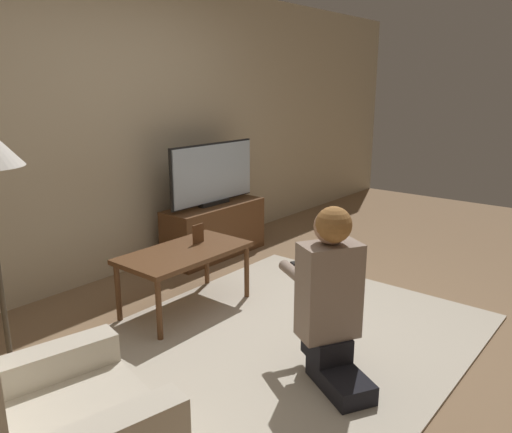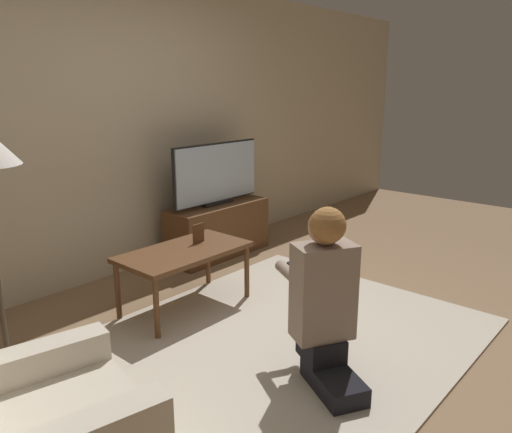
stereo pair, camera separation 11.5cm
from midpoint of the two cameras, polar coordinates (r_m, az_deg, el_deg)
ground_plane at (r=3.49m, az=4.05°, el=-13.83°), size 10.00×10.00×0.00m
wall_back at (r=4.50m, az=-15.88°, el=9.56°), size 10.00×0.06×2.60m
rug at (r=3.49m, az=4.05°, el=-13.71°), size 2.59×2.16×0.02m
tv_stand at (r=5.00m, az=-3.70°, el=-1.53°), size 1.11×0.39×0.53m
tv at (r=4.88m, az=-3.84°, el=4.92°), size 1.08×0.08×0.60m
coffee_table at (r=3.78m, az=-7.32°, el=-4.48°), size 0.98×0.53×0.48m
person_kneeling at (r=2.87m, az=8.97°, el=-8.83°), size 0.60×0.80×1.02m
picture_frame at (r=3.90m, az=-5.77°, el=-1.91°), size 0.11×0.01×0.15m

